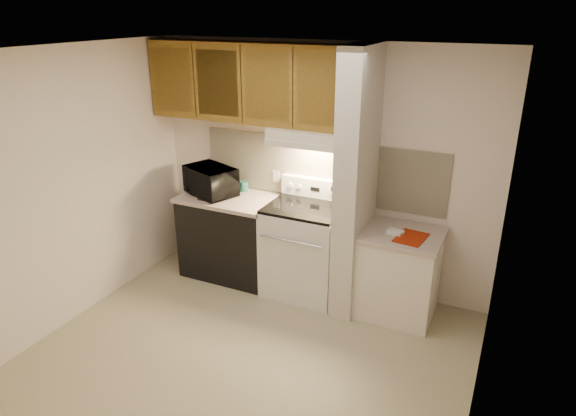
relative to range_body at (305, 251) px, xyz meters
The scene contains 50 objects.
floor 1.24m from the range_body, 90.00° to the right, with size 3.60×3.60×0.00m, color tan.
ceiling 2.34m from the range_body, 90.00° to the right, with size 3.60×3.60×0.00m, color white.
wall_back 0.86m from the range_body, 90.00° to the left, with size 3.60×0.02×2.50m, color #F3E1CF.
wall_left 2.28m from the range_body, 147.31° to the right, with size 0.02×3.00×2.50m, color #F3E1CF.
wall_right 2.28m from the range_body, 32.69° to the right, with size 0.02×3.00×2.50m, color #F3E1CF.
backsplash 0.84m from the range_body, 90.00° to the left, with size 2.60×0.02×0.63m, color #FFF3CA.
range_body is the anchor object (origin of this frame).
oven_window 0.32m from the range_body, 90.00° to the right, with size 0.50×0.01×0.30m, color black.
oven_handle 0.44m from the range_body, 90.00° to the right, with size 0.02×0.02×0.65m, color silver.
cooktop 0.48m from the range_body, ahead, with size 0.74×0.64×0.03m, color black.
range_backguard 0.66m from the range_body, 90.00° to the left, with size 0.76×0.08×0.20m, color silver.
range_display 0.64m from the range_body, 90.00° to the left, with size 0.10×0.01×0.04m, color black.
range_knob_left_outer 0.70m from the range_body, 139.40° to the left, with size 0.05×0.05×0.02m, color silver.
range_knob_left_inner 0.66m from the range_body, 126.87° to the left, with size 0.05×0.05×0.02m, color silver.
range_knob_right_inner 0.66m from the range_body, 53.13° to the left, with size 0.05×0.05×0.02m, color silver.
range_knob_right_outer 0.70m from the range_body, 40.60° to the left, with size 0.05×0.05×0.02m, color silver.
dishwasher_front 0.88m from the range_body, behind, with size 1.00×0.63×0.87m, color black.
left_countertop 0.98m from the range_body, behind, with size 1.04×0.67×0.04m, color #BBA697.
spoon_rest 1.14m from the range_body, 169.56° to the right, with size 0.20×0.06×0.01m, color black.
teal_jar 1.00m from the range_body, 164.51° to the left, with size 0.10×0.10×0.11m, color #276959.
outlet 0.86m from the range_body, 146.31° to the left, with size 0.08×0.01×0.12m, color silver.
microwave 1.25m from the range_body, behind, with size 0.54×0.37×0.30m, color black.
partition_pillar 0.94m from the range_body, ahead, with size 0.22×0.70×2.50m, color beige.
pillar_trim 0.93m from the range_body, ahead, with size 0.01×0.70×0.04m, color olive.
knife_strip 0.95m from the range_body, ahead, with size 0.02×0.42×0.04m, color black.
knife_blade_a 0.88m from the range_body, 29.98° to the right, with size 0.01×0.04×0.16m, color silver.
knife_handle_a 1.01m from the range_body, 30.25° to the right, with size 0.02×0.02×0.10m, color black.
knife_blade_b 0.85m from the range_body, 19.09° to the right, with size 0.01×0.04×0.18m, color silver.
knife_handle_b 0.99m from the range_body, 19.02° to the right, with size 0.02×0.02×0.10m, color black.
knife_blade_c 0.83m from the range_body, ahead, with size 0.01×0.04×0.20m, color silver.
knife_handle_c 0.99m from the range_body, ahead, with size 0.02×0.02×0.10m, color black.
knife_blade_d 0.85m from the range_body, ahead, with size 0.01×0.04×0.16m, color silver.
knife_handle_d 0.98m from the range_body, ahead, with size 0.02×0.02×0.10m, color black.
knife_blade_e 0.84m from the range_body, 13.56° to the left, with size 0.01×0.04×0.18m, color silver.
knife_handle_e 0.99m from the range_body, 16.12° to the left, with size 0.02×0.02×0.10m, color black.
oven_mitt 0.86m from the range_body, 23.58° to the left, with size 0.03×0.10×0.23m, color gray.
right_cab_base 0.97m from the range_body, ahead, with size 0.70×0.60×0.81m, color silver.
right_countertop 1.04m from the range_body, ahead, with size 0.74×0.64×0.04m, color #BBA697.
red_folder 1.14m from the range_body, ahead, with size 0.24×0.33×0.01m, color #982007.
white_box 1.01m from the range_body, ahead, with size 0.14×0.09×0.04m, color white.
range_hood 1.17m from the range_body, 90.00° to the left, with size 0.78×0.44×0.15m, color silver.
hood_lip 1.12m from the range_body, 90.00° to the right, with size 0.78×0.04×0.06m, color silver.
upper_cabinets 1.77m from the range_body, 166.16° to the left, with size 2.18×0.33×0.77m, color olive.
cab_door_a 2.22m from the range_body, behind, with size 0.46×0.01×0.63m, color olive.
cab_gap_a 2.04m from the range_body, behind, with size 0.01×0.01×0.73m, color black.
cab_door_b 1.89m from the range_body, behind, with size 0.46×0.01×0.63m, color olive.
cab_gap_b 1.77m from the range_body, behind, with size 0.01×0.01×0.73m, color black.
cab_door_c 1.68m from the range_body, behind, with size 0.46×0.01×0.63m, color olive.
cab_gap_c 1.63m from the range_body, behind, with size 0.01×0.01×0.73m, color black.
cab_door_d 1.63m from the range_body, ahead, with size 0.46×0.01×0.63m, color olive.
Camera 1 is at (1.85, -3.18, 2.79)m, focal length 32.00 mm.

